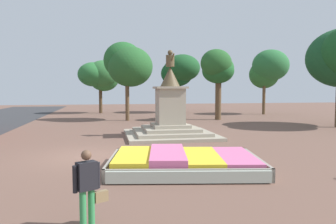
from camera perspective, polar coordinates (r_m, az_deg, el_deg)
name	(u,v)px	position (r m, az deg, el deg)	size (l,w,h in m)	color
ground_plane	(88,157)	(13.85, -13.78, -7.54)	(92.32, 92.32, 0.00)	brown
flower_planter	(183,162)	(11.24, 2.64, -8.74)	(5.54, 4.26, 0.64)	#38281C
statue_monument	(170,118)	(18.97, 0.37, -1.12)	(5.08, 5.08, 4.98)	#9E947F
pedestrian_with_handbag	(88,185)	(6.75, -13.78, -12.23)	(0.67, 0.45, 1.57)	#338C4C
park_tree_far_left	(218,68)	(29.51, 8.72, 7.53)	(3.44, 3.65, 6.19)	brown
park_tree_far_right	(268,69)	(37.55, 17.01, 7.17)	(3.97, 4.21, 7.00)	brown
park_tree_street_side	(180,70)	(38.31, 2.11, 7.25)	(4.41, 4.42, 6.73)	brown
park_tree_mid_canopy	(128,64)	(29.10, -7.06, 8.21)	(4.25, 4.23, 6.88)	brown
park_tree_distant	(100,75)	(37.78, -11.77, 6.31)	(4.63, 3.88, 5.94)	#4C3823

